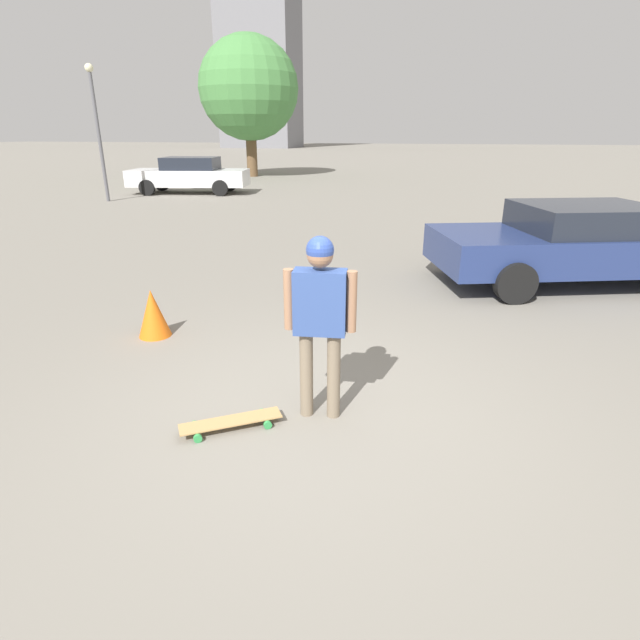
{
  "coord_description": "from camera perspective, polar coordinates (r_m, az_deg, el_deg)",
  "views": [
    {
      "loc": [
        3.74,
        1.03,
        2.37
      ],
      "look_at": [
        0.0,
        0.0,
        0.91
      ],
      "focal_mm": 28.0,
      "sensor_mm": 36.0,
      "label": 1
    }
  ],
  "objects": [
    {
      "name": "ground_plane",
      "position": [
        4.55,
        -0.0,
        -10.73
      ],
      "size": [
        220.0,
        220.0,
        0.0
      ],
      "primitive_type": "plane",
      "color": "gray"
    },
    {
      "name": "person",
      "position": [
        4.12,
        -0.0,
        1.35
      ],
      "size": [
        0.26,
        0.6,
        1.61
      ],
      "rotation": [
        0.0,
        0.0,
        1.72
      ],
      "color": "#7A6B56",
      "rests_on": "ground_plane"
    },
    {
      "name": "skateboard",
      "position": [
        4.39,
        -10.14,
        -11.38
      ],
      "size": [
        0.65,
        0.81,
        0.08
      ],
      "rotation": [
        0.0,
        0.0,
        -0.95
      ],
      "color": "tan",
      "rests_on": "ground_plane"
    },
    {
      "name": "car_parked_near",
      "position": [
        9.24,
        27.33,
        7.89
      ],
      "size": [
        3.32,
        4.89,
        1.29
      ],
      "rotation": [
        0.0,
        0.0,
        -1.22
      ],
      "color": "navy",
      "rests_on": "ground_plane"
    },
    {
      "name": "car_parked_far",
      "position": [
        21.81,
        -14.69,
        15.76
      ],
      "size": [
        2.75,
        4.99,
        1.42
      ],
      "rotation": [
        0.0,
        0.0,
        -1.35
      ],
      "color": "silver",
      "rests_on": "ground_plane"
    },
    {
      "name": "building_block_distant",
      "position": [
        87.73,
        -7.16,
        32.51
      ],
      "size": [
        8.15,
        11.25,
        41.04
      ],
      "color": "slate",
      "rests_on": "ground_plane"
    },
    {
      "name": "tree_distant",
      "position": [
        29.74,
        -8.14,
        24.69
      ],
      "size": [
        5.34,
        5.34,
        7.23
      ],
      "color": "brown",
      "rests_on": "ground_plane"
    },
    {
      "name": "traffic_cone",
      "position": [
        6.43,
        -18.56,
        0.75
      ],
      "size": [
        0.39,
        0.39,
        0.59
      ],
      "color": "orange",
      "rests_on": "ground_plane"
    },
    {
      "name": "lamp_post",
      "position": [
        20.14,
        -24.15,
        20.04
      ],
      "size": [
        0.28,
        0.28,
        4.52
      ],
      "color": "#59595E",
      "rests_on": "ground_plane"
    }
  ]
}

